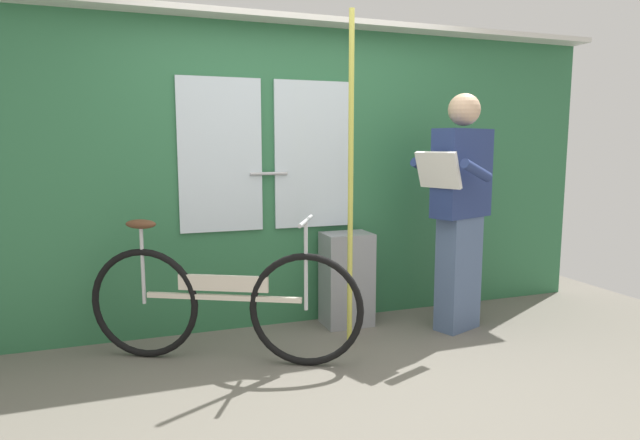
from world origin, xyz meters
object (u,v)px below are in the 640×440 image
(bicycle_near_door, at_px, (222,303))
(passenger_reading_newspaper, at_px, (460,207))
(handrail_pole, at_px, (351,183))
(trash_bin_by_wall, at_px, (347,279))

(bicycle_near_door, bearing_deg, passenger_reading_newspaper, 28.02)
(bicycle_near_door, height_order, handrail_pole, handrail_pole)
(bicycle_near_door, distance_m, passenger_reading_newspaper, 1.84)
(bicycle_near_door, height_order, passenger_reading_newspaper, passenger_reading_newspaper)
(bicycle_near_door, xyz_separation_m, handrail_pole, (0.87, -0.00, 0.74))
(passenger_reading_newspaper, bearing_deg, bicycle_near_door, -19.42)
(passenger_reading_newspaper, relative_size, handrail_pole, 0.78)
(trash_bin_by_wall, bearing_deg, bicycle_near_door, -158.16)
(passenger_reading_newspaper, bearing_deg, handrail_pole, -18.31)
(handrail_pole, bearing_deg, bicycle_near_door, 179.86)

